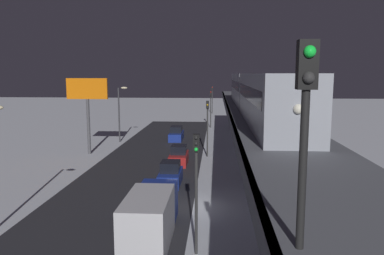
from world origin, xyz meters
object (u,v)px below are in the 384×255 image
(traffic_light_distant, at_px, (212,96))
(traffic_light_far, at_px, (211,104))
(sedan_blue_2, at_px, (176,134))
(sedan_blue, at_px, (170,175))
(traffic_light_near, at_px, (196,177))
(subway_train, at_px, (255,91))
(traffic_light_mid, at_px, (207,120))
(box_truck, at_px, (151,215))
(sedan_red, at_px, (179,156))
(rail_signal, at_px, (305,110))
(commercial_billboard, at_px, (87,96))

(traffic_light_distant, bearing_deg, traffic_light_far, 90.00)
(traffic_light_distant, bearing_deg, sedan_blue_2, 82.59)
(sedan_blue, relative_size, traffic_light_distant, 0.63)
(traffic_light_near, bearing_deg, sedan_blue, -76.97)
(subway_train, relative_size, sedan_blue_2, 7.74)
(traffic_light_mid, bearing_deg, sedan_blue, 75.11)
(subway_train, xyz_separation_m, box_truck, (7.24, 14.37, -6.47))
(sedan_blue_2, bearing_deg, traffic_light_mid, -66.31)
(sedan_red, bearing_deg, sedan_blue_2, 97.14)
(sedan_blue, xyz_separation_m, traffic_light_far, (-2.90, -34.34, 3.40))
(rail_signal, distance_m, sedan_blue, 25.98)
(rail_signal, distance_m, commercial_billboard, 39.32)
(subway_train, relative_size, sedan_red, 9.12)
(traffic_light_near, xyz_separation_m, commercial_billboard, (13.97, -24.01, 2.63))
(traffic_light_near, height_order, commercial_billboard, commercial_billboard)
(sedan_red, xyz_separation_m, commercial_billboard, (11.07, -4.23, 6.03))
(traffic_light_near, bearing_deg, subway_train, -105.68)
(traffic_light_far, bearing_deg, commercial_billboard, 58.57)
(traffic_light_distant, height_order, commercial_billboard, commercial_billboard)
(traffic_light_distant, xyz_separation_m, commercial_billboard, (13.97, 46.29, 2.63))
(sedan_blue_2, distance_m, traffic_light_near, 34.64)
(sedan_blue, distance_m, traffic_light_far, 34.63)
(subway_train, height_order, traffic_light_near, subway_train)
(rail_signal, xyz_separation_m, box_truck, (5.35, -13.39, -7.41))
(sedan_red, xyz_separation_m, traffic_light_far, (-2.90, -27.09, 3.40))
(subway_train, bearing_deg, sedan_blue_2, -62.77)
(subway_train, xyz_separation_m, sedan_blue, (7.44, 3.66, -7.02))
(traffic_light_distant, bearing_deg, rail_signal, 91.85)
(sedan_red, bearing_deg, rail_signal, -79.97)
(subway_train, height_order, commercial_billboard, subway_train)
(traffic_light_near, relative_size, traffic_light_far, 1.00)
(traffic_light_mid, bearing_deg, traffic_light_distant, -90.00)
(box_truck, bearing_deg, sedan_blue, -88.93)
(sedan_red, xyz_separation_m, traffic_light_distant, (-2.90, -50.52, 3.40))
(sedan_blue, bearing_deg, traffic_light_mid, 75.11)
(traffic_light_near, relative_size, traffic_light_mid, 1.00)
(rail_signal, height_order, traffic_light_near, rail_signal)
(sedan_blue, xyz_separation_m, traffic_light_distant, (-2.90, -57.78, 3.40))
(subway_train, bearing_deg, commercial_billboard, -22.92)
(rail_signal, bearing_deg, traffic_light_mid, -85.68)
(sedan_red, xyz_separation_m, traffic_light_near, (-2.90, 19.79, 3.40))
(box_truck, xyz_separation_m, traffic_light_mid, (-2.70, -21.61, 2.85))
(rail_signal, bearing_deg, traffic_light_far, -87.41)
(box_truck, bearing_deg, traffic_light_near, 146.00)
(sedan_blue_2, xyz_separation_m, traffic_light_distant, (-4.70, -36.16, 3.40))
(traffic_light_mid, relative_size, traffic_light_distant, 1.00)
(rail_signal, distance_m, sedan_red, 32.82)
(box_truck, bearing_deg, traffic_light_distant, -92.26)
(box_truck, relative_size, commercial_billboard, 0.83)
(traffic_light_near, distance_m, commercial_billboard, 27.90)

